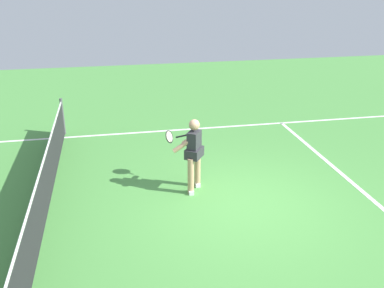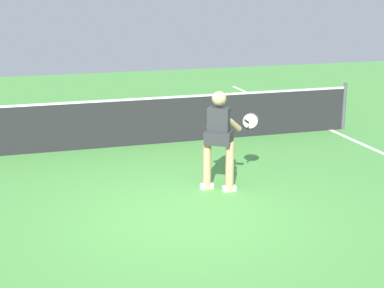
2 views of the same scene
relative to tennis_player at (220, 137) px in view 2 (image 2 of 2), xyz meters
The scene contains 3 objects.
ground_plane 1.44m from the tennis_player, 133.19° to the right, with size 27.90×27.90×0.00m, color #4C9342.
court_net 3.03m from the tennis_player, 105.34° to the left, with size 9.54×0.08×1.03m.
tennis_player is the anchor object (origin of this frame).
Camera 2 is at (-2.06, -7.11, 3.04)m, focal length 53.79 mm.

